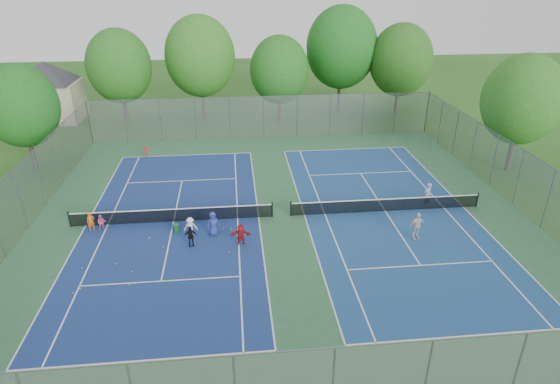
# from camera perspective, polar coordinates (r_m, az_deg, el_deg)

# --- Properties ---
(ground) EXTENTS (120.00, 120.00, 0.00)m
(ground) POSITION_cam_1_polar(r_m,az_deg,el_deg) (30.78, 0.19, -2.98)
(ground) COLOR #29591C
(ground) RESTS_ON ground
(court_pad) EXTENTS (32.00, 32.00, 0.01)m
(court_pad) POSITION_cam_1_polar(r_m,az_deg,el_deg) (30.78, 0.19, -2.97)
(court_pad) COLOR #2D5F3B
(court_pad) RESTS_ON ground
(court_left) EXTENTS (10.97, 23.77, 0.01)m
(court_left) POSITION_cam_1_polar(r_m,az_deg,el_deg) (30.92, -12.85, -3.52)
(court_left) COLOR navy
(court_left) RESTS_ON court_pad
(court_right) EXTENTS (10.97, 23.77, 0.01)m
(court_right) POSITION_cam_1_polar(r_m,az_deg,el_deg) (32.19, 12.69, -2.27)
(court_right) COLOR navy
(court_right) RESTS_ON court_pad
(net_left) EXTENTS (12.87, 0.10, 0.91)m
(net_left) POSITION_cam_1_polar(r_m,az_deg,el_deg) (30.71, -12.92, -2.81)
(net_left) COLOR black
(net_left) RESTS_ON ground
(net_right) EXTENTS (12.87, 0.10, 0.91)m
(net_right) POSITION_cam_1_polar(r_m,az_deg,el_deg) (31.99, 12.76, -1.58)
(net_right) COLOR black
(net_right) RESTS_ON ground
(fence_north) EXTENTS (32.00, 0.10, 4.00)m
(fence_north) POSITION_cam_1_polar(r_m,az_deg,el_deg) (44.81, -1.99, 9.11)
(fence_north) COLOR gray
(fence_north) RESTS_ON ground
(fence_west) EXTENTS (0.10, 32.00, 4.00)m
(fence_west) POSITION_cam_1_polar(r_m,az_deg,el_deg) (32.51, -29.11, -0.90)
(fence_west) COLOR gray
(fence_west) RESTS_ON ground
(fence_east) EXTENTS (0.10, 32.00, 4.00)m
(fence_east) POSITION_cam_1_polar(r_m,az_deg,el_deg) (35.22, 27.06, 1.48)
(fence_east) COLOR gray
(fence_east) RESTS_ON ground
(house) EXTENTS (11.03, 11.03, 7.30)m
(house) POSITION_cam_1_polar(r_m,az_deg,el_deg) (55.35, -26.60, 12.05)
(house) COLOR #B7A88C
(house) RESTS_ON ground
(tree_nw) EXTENTS (6.40, 6.40, 9.58)m
(tree_nw) POSITION_cam_1_polar(r_m,az_deg,el_deg) (50.89, -19.03, 14.30)
(tree_nw) COLOR #443326
(tree_nw) RESTS_ON ground
(tree_nl) EXTENTS (7.20, 7.20, 10.69)m
(tree_nl) POSITION_cam_1_polar(r_m,az_deg,el_deg) (50.63, -9.73, 15.98)
(tree_nl) COLOR #443326
(tree_nl) RESTS_ON ground
(tree_nc) EXTENTS (6.00, 6.00, 8.85)m
(tree_nc) POSITION_cam_1_polar(r_m,az_deg,el_deg) (49.01, -0.07, 14.65)
(tree_nc) COLOR #443326
(tree_nc) RESTS_ON ground
(tree_nr) EXTENTS (7.60, 7.60, 11.42)m
(tree_nr) POSITION_cam_1_polar(r_m,az_deg,el_deg) (52.79, 7.51, 17.06)
(tree_nr) COLOR #443326
(tree_nr) RESTS_ON ground
(tree_ne) EXTENTS (6.60, 6.60, 9.77)m
(tree_ne) POSITION_cam_1_polar(r_m,az_deg,el_deg) (52.76, 14.53, 15.30)
(tree_ne) COLOR #443326
(tree_ne) RESTS_ON ground
(tree_side_w) EXTENTS (5.60, 5.60, 8.47)m
(tree_side_w) POSITION_cam_1_polar(r_m,az_deg,el_deg) (41.35, -29.05, 9.17)
(tree_side_w) COLOR #443326
(tree_side_w) RESTS_ON ground
(tree_side_e) EXTENTS (6.00, 6.00, 9.20)m
(tree_side_e) POSITION_cam_1_polar(r_m,az_deg,el_deg) (40.49, 27.46, 9.96)
(tree_side_e) COLOR #443326
(tree_side_e) RESTS_ON ground
(ball_crate) EXTENTS (0.39, 0.39, 0.28)m
(ball_crate) POSITION_cam_1_polar(r_m,az_deg,el_deg) (30.00, -12.71, -4.19)
(ball_crate) COLOR blue
(ball_crate) RESTS_ON ground
(ball_hopper) EXTENTS (0.29, 0.29, 0.54)m
(ball_hopper) POSITION_cam_1_polar(r_m,az_deg,el_deg) (29.60, -12.47, -4.32)
(ball_hopper) COLOR #217C35
(ball_hopper) RESTS_ON ground
(student_a) EXTENTS (0.54, 0.49, 1.25)m
(student_a) POSITION_cam_1_polar(r_m,az_deg,el_deg) (31.16, -22.07, -3.36)
(student_a) COLOR orange
(student_a) RESTS_ON ground
(student_b) EXTENTS (0.57, 0.47, 1.05)m
(student_b) POSITION_cam_1_polar(r_m,az_deg,el_deg) (31.03, -20.92, -3.49)
(student_b) COLOR #E85A8B
(student_b) RESTS_ON ground
(student_c) EXTENTS (0.86, 0.56, 1.27)m
(student_c) POSITION_cam_1_polar(r_m,az_deg,el_deg) (28.80, -10.85, -4.21)
(student_c) COLOR white
(student_c) RESTS_ON ground
(student_d) EXTENTS (0.79, 0.40, 1.30)m
(student_d) POSITION_cam_1_polar(r_m,az_deg,el_deg) (27.81, -10.85, -5.33)
(student_d) COLOR black
(student_d) RESTS_ON ground
(student_e) EXTENTS (0.89, 0.75, 1.56)m
(student_e) POSITION_cam_1_polar(r_m,az_deg,el_deg) (28.63, -8.17, -3.85)
(student_e) COLOR #283995
(student_e) RESTS_ON ground
(student_f) EXTENTS (1.28, 0.49, 1.36)m
(student_f) POSITION_cam_1_polar(r_m,az_deg,el_deg) (27.53, -4.80, -5.20)
(student_f) COLOR #A6171A
(student_f) RESTS_ON ground
(child_far_baseline) EXTENTS (0.72, 0.53, 1.00)m
(child_far_baseline) POSITION_cam_1_polar(r_m,az_deg,el_deg) (41.92, -15.97, 4.76)
(child_far_baseline) COLOR red
(child_far_baseline) RESTS_ON ground
(instructor) EXTENTS (0.78, 0.70, 1.79)m
(instructor) POSITION_cam_1_polar(r_m,az_deg,el_deg) (33.11, 17.51, -0.36)
(instructor) COLOR #959598
(instructor) RESTS_ON ground
(teen_court_b) EXTENTS (1.08, 0.62, 1.72)m
(teen_court_b) POSITION_cam_1_polar(r_m,az_deg,el_deg) (29.11, 16.33, -3.99)
(teen_court_b) COLOR silver
(teen_court_b) RESTS_ON ground
(tennis_ball_0) EXTENTS (0.07, 0.07, 0.07)m
(tennis_ball_0) POSITION_cam_1_polar(r_m,az_deg,el_deg) (26.11, -23.90, -11.22)
(tennis_ball_0) COLOR gold
(tennis_ball_0) RESTS_ON ground
(tennis_ball_1) EXTENTS (0.07, 0.07, 0.07)m
(tennis_ball_1) POSITION_cam_1_polar(r_m,az_deg,el_deg) (26.30, -23.20, -10.80)
(tennis_ball_1) COLOR #D9EE37
(tennis_ball_1) RESTS_ON ground
(tennis_ball_2) EXTENTS (0.07, 0.07, 0.07)m
(tennis_ball_2) POSITION_cam_1_polar(r_m,az_deg,el_deg) (27.17, -6.23, -7.32)
(tennis_ball_2) COLOR #B4C62E
(tennis_ball_2) RESTS_ON ground
(tennis_ball_3) EXTENTS (0.07, 0.07, 0.07)m
(tennis_ball_3) POSITION_cam_1_polar(r_m,az_deg,el_deg) (27.45, -13.70, -7.61)
(tennis_ball_3) COLOR #CAED37
(tennis_ball_3) RESTS_ON ground
(tennis_ball_4) EXTENTS (0.07, 0.07, 0.07)m
(tennis_ball_4) POSITION_cam_1_polar(r_m,az_deg,el_deg) (29.42, -5.97, -4.52)
(tennis_ball_4) COLOR yellow
(tennis_ball_4) RESTS_ON ground
(tennis_ball_5) EXTENTS (0.07, 0.07, 0.07)m
(tennis_ball_5) POSITION_cam_1_polar(r_m,az_deg,el_deg) (28.34, -14.04, -6.50)
(tennis_ball_5) COLOR gold
(tennis_ball_5) RESTS_ON ground
(tennis_ball_6) EXTENTS (0.07, 0.07, 0.07)m
(tennis_ball_6) POSITION_cam_1_polar(r_m,az_deg,el_deg) (27.85, -22.98, -8.57)
(tennis_ball_6) COLOR #A7CB2F
(tennis_ball_6) RESTS_ON ground
(tennis_ball_7) EXTENTS (0.07, 0.07, 0.07)m
(tennis_ball_7) POSITION_cam_1_polar(r_m,az_deg,el_deg) (26.65, -17.63, -9.27)
(tennis_ball_7) COLOR yellow
(tennis_ball_7) RESTS_ON ground
(tennis_ball_8) EXTENTS (0.07, 0.07, 0.07)m
(tennis_ball_8) POSITION_cam_1_polar(r_m,az_deg,el_deg) (29.40, -15.67, -5.45)
(tennis_ball_8) COLOR #D8F138
(tennis_ball_8) RESTS_ON ground
(tennis_ball_9) EXTENTS (0.07, 0.07, 0.07)m
(tennis_ball_9) POSITION_cam_1_polar(r_m,az_deg,el_deg) (25.72, -17.93, -10.72)
(tennis_ball_9) COLOR #AFD732
(tennis_ball_9) RESTS_ON ground
(tennis_ball_10) EXTENTS (0.07, 0.07, 0.07)m
(tennis_ball_10) POSITION_cam_1_polar(r_m,az_deg,el_deg) (27.54, -19.39, -8.32)
(tennis_ball_10) COLOR yellow
(tennis_ball_10) RESTS_ON ground
(tennis_ball_11) EXTENTS (0.07, 0.07, 0.07)m
(tennis_ball_11) POSITION_cam_1_polar(r_m,az_deg,el_deg) (29.50, -6.93, -4.48)
(tennis_ball_11) COLOR gold
(tennis_ball_11) RESTS_ON ground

